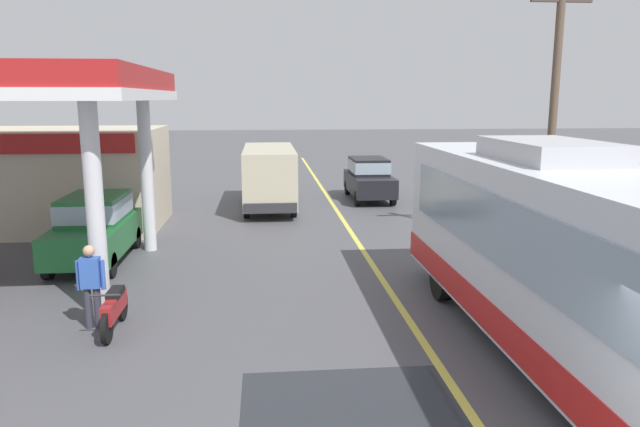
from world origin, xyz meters
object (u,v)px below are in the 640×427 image
(coach_bus_main, at_px, (569,264))
(minibus_opposing_lane, at_px, (269,172))
(car_at_pump, at_px, (95,225))
(motorcycle_parked_forecourt, at_px, (114,309))
(pedestrian_near_pump, at_px, (91,282))
(car_trailing_behind_bus, at_px, (369,177))

(coach_bus_main, height_order, minibus_opposing_lane, coach_bus_main)
(coach_bus_main, bearing_deg, car_at_pump, 142.95)
(coach_bus_main, xyz_separation_m, motorcycle_parked_forecourt, (-7.91, 2.11, -1.28))
(car_at_pump, bearing_deg, coach_bus_main, -37.05)
(minibus_opposing_lane, relative_size, pedestrian_near_pump, 3.69)
(coach_bus_main, height_order, pedestrian_near_pump, coach_bus_main)
(car_trailing_behind_bus, bearing_deg, minibus_opposing_lane, -159.31)
(minibus_opposing_lane, height_order, pedestrian_near_pump, minibus_opposing_lane)
(pedestrian_near_pump, bearing_deg, car_at_pump, 104.21)
(car_trailing_behind_bus, bearing_deg, motorcycle_parked_forecourt, -117.39)
(coach_bus_main, relative_size, motorcycle_parked_forecourt, 6.13)
(car_at_pump, bearing_deg, car_trailing_behind_bus, 45.41)
(coach_bus_main, relative_size, car_trailing_behind_bus, 2.63)
(car_at_pump, distance_m, motorcycle_parked_forecourt, 5.45)
(minibus_opposing_lane, distance_m, motorcycle_parked_forecourt, 13.24)
(car_at_pump, distance_m, minibus_opposing_lane, 9.08)
(minibus_opposing_lane, distance_m, car_trailing_behind_bus, 4.71)
(minibus_opposing_lane, distance_m, pedestrian_near_pump, 13.15)
(car_at_pump, xyz_separation_m, pedestrian_near_pump, (1.26, -4.96, -0.08))
(coach_bus_main, height_order, motorcycle_parked_forecourt, coach_bus_main)
(minibus_opposing_lane, xyz_separation_m, motorcycle_parked_forecourt, (-3.12, -12.83, -1.03))
(coach_bus_main, xyz_separation_m, pedestrian_near_pump, (-8.35, 2.29, -0.79))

